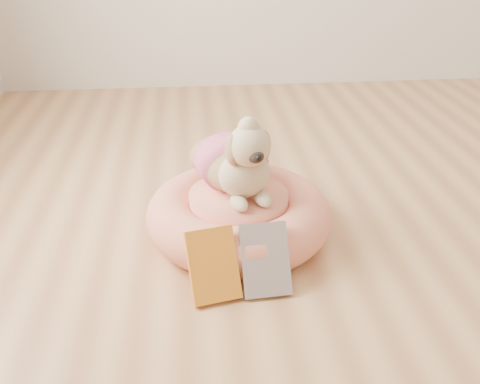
{
  "coord_description": "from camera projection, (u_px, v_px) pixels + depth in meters",
  "views": [
    {
      "loc": [
        -0.8,
        -1.27,
        1.03
      ],
      "look_at": [
        -0.65,
        0.31,
        0.2
      ],
      "focal_mm": 40.0,
      "sensor_mm": 36.0,
      "label": 1
    }
  ],
  "objects": [
    {
      "name": "floor",
      "position": [
        455.0,
        285.0,
        1.67
      ],
      "size": [
        4.5,
        4.5,
        0.0
      ],
      "primitive_type": "plane",
      "color": "#B2784A",
      "rests_on": "ground"
    },
    {
      "name": "pet_bed",
      "position": [
        239.0,
        215.0,
        1.9
      ],
      "size": [
        0.66,
        0.66,
        0.17
      ],
      "color": "#EE845D",
      "rests_on": "floor"
    },
    {
      "name": "dog",
      "position": [
        235.0,
        148.0,
        1.81
      ],
      "size": [
        0.4,
        0.49,
        0.31
      ],
      "primitive_type": null,
      "rotation": [
        0.0,
        0.0,
        0.28
      ],
      "color": "brown",
      "rests_on": "pet_bed"
    },
    {
      "name": "book_yellow",
      "position": [
        213.0,
        265.0,
        1.59
      ],
      "size": [
        0.17,
        0.16,
        0.21
      ],
      "primitive_type": "cube",
      "rotation": [
        -0.5,
        0.0,
        0.21
      ],
      "color": "gold",
      "rests_on": "floor"
    },
    {
      "name": "book_white",
      "position": [
        265.0,
        260.0,
        1.62
      ],
      "size": [
        0.16,
        0.15,
        0.2
      ],
      "primitive_type": "cube",
      "rotation": [
        -0.56,
        0.0,
        0.08
      ],
      "color": "white",
      "rests_on": "floor"
    }
  ]
}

